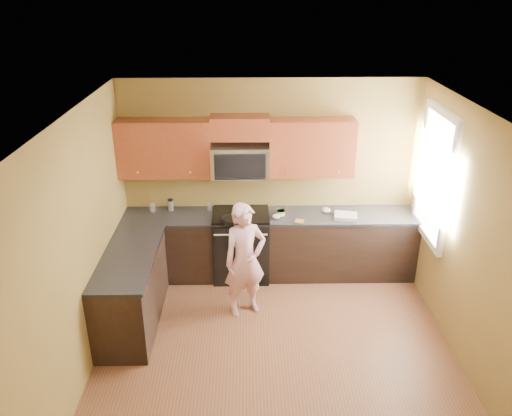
{
  "coord_description": "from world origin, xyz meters",
  "views": [
    {
      "loc": [
        -0.3,
        -4.59,
        3.85
      ],
      "look_at": [
        -0.2,
        1.3,
        1.2
      ],
      "focal_mm": 35.87,
      "sensor_mm": 36.0,
      "label": 1
    }
  ],
  "objects_px": {
    "frying_pan": "(232,222)",
    "stove": "(241,245)",
    "woman": "(245,260)",
    "travel_mug": "(171,210)",
    "microwave": "(240,176)",
    "butter_tub": "(281,215)"
  },
  "relations": [
    {
      "from": "stove",
      "to": "butter_tub",
      "type": "distance_m",
      "value": 0.7
    },
    {
      "from": "butter_tub",
      "to": "travel_mug",
      "type": "xyz_separation_m",
      "value": [
        -1.51,
        0.18,
        0.0
      ]
    },
    {
      "from": "butter_tub",
      "to": "travel_mug",
      "type": "relative_size",
      "value": 0.69
    },
    {
      "from": "stove",
      "to": "microwave",
      "type": "relative_size",
      "value": 1.25
    },
    {
      "from": "stove",
      "to": "frying_pan",
      "type": "relative_size",
      "value": 1.96
    },
    {
      "from": "woman",
      "to": "stove",
      "type": "bearing_deg",
      "value": 72.05
    },
    {
      "from": "woman",
      "to": "frying_pan",
      "type": "relative_size",
      "value": 3.02
    },
    {
      "from": "frying_pan",
      "to": "butter_tub",
      "type": "distance_m",
      "value": 0.7
    },
    {
      "from": "frying_pan",
      "to": "stove",
      "type": "bearing_deg",
      "value": 58.36
    },
    {
      "from": "woman",
      "to": "frying_pan",
      "type": "distance_m",
      "value": 0.67
    },
    {
      "from": "stove",
      "to": "frying_pan",
      "type": "height_order",
      "value": "frying_pan"
    },
    {
      "from": "butter_tub",
      "to": "microwave",
      "type": "bearing_deg",
      "value": 167.88
    },
    {
      "from": "frying_pan",
      "to": "butter_tub",
      "type": "height_order",
      "value": "frying_pan"
    },
    {
      "from": "travel_mug",
      "to": "microwave",
      "type": "bearing_deg",
      "value": -3.99
    },
    {
      "from": "woman",
      "to": "travel_mug",
      "type": "xyz_separation_m",
      "value": [
        -1.02,
        1.06,
        0.19
      ]
    },
    {
      "from": "frying_pan",
      "to": "woman",
      "type": "bearing_deg",
      "value": -84.46
    },
    {
      "from": "microwave",
      "to": "butter_tub",
      "type": "bearing_deg",
      "value": -12.12
    },
    {
      "from": "stove",
      "to": "travel_mug",
      "type": "distance_m",
      "value": 1.08
    },
    {
      "from": "butter_tub",
      "to": "woman",
      "type": "bearing_deg",
      "value": -118.91
    },
    {
      "from": "butter_tub",
      "to": "stove",
      "type": "bearing_deg",
      "value": -179.14
    },
    {
      "from": "stove",
      "to": "microwave",
      "type": "xyz_separation_m",
      "value": [
        0.0,
        0.12,
        0.97
      ]
    },
    {
      "from": "travel_mug",
      "to": "stove",
      "type": "bearing_deg",
      "value": -11.26
    }
  ]
}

